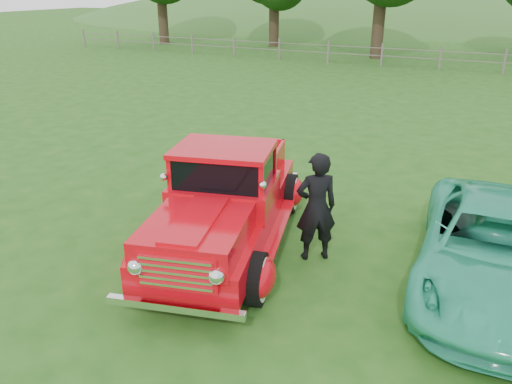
% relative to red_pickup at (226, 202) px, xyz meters
% --- Properties ---
extents(ground, '(140.00, 140.00, 0.00)m').
position_rel_red_pickup_xyz_m(ground, '(0.85, -0.81, -0.80)').
color(ground, '#1F5215').
rests_on(ground, ground).
extents(distant_hills, '(116.00, 60.00, 18.00)m').
position_rel_red_pickup_xyz_m(distant_hills, '(-3.23, 58.65, -5.34)').
color(distant_hills, '#366625').
rests_on(distant_hills, ground).
extents(fence_line, '(48.00, 0.12, 1.20)m').
position_rel_red_pickup_xyz_m(fence_line, '(0.85, 21.19, -0.19)').
color(fence_line, '#695F58').
rests_on(fence_line, ground).
extents(red_pickup, '(3.05, 5.25, 1.78)m').
position_rel_red_pickup_xyz_m(red_pickup, '(0.00, 0.00, 0.00)').
color(red_pickup, black).
rests_on(red_pickup, ground).
extents(teal_sedan, '(2.29, 4.63, 1.26)m').
position_rel_red_pickup_xyz_m(teal_sedan, '(4.09, 0.56, -0.17)').
color(teal_sedan, '#2DB68B').
rests_on(teal_sedan, ground).
extents(man, '(0.78, 0.73, 1.79)m').
position_rel_red_pickup_xyz_m(man, '(1.48, 0.25, 0.10)').
color(man, black).
rests_on(man, ground).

